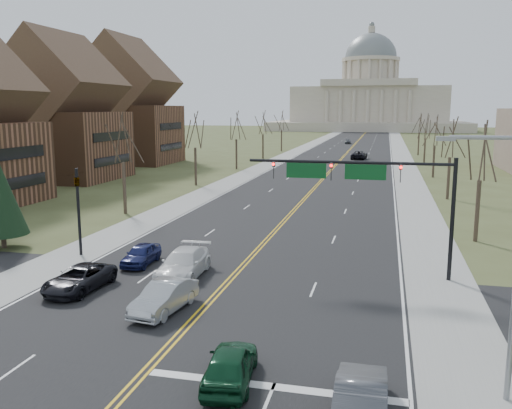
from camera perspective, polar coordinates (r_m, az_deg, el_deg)
The scene contains 34 objects.
ground at distance 22.89m, azimuth -10.47°, elevation -15.79°, with size 600.00×600.00×0.00m, color #444B25.
road at distance 129.42m, azimuth 9.65°, elevation 5.50°, with size 20.00×380.00×0.01m, color black.
cross_road at distance 28.02m, azimuth -5.43°, elevation -10.71°, with size 120.00×14.00×0.01m, color black.
sidewalk_left at distance 130.77m, azimuth 4.37°, elevation 5.66°, with size 4.00×380.00×0.03m, color gray.
sidewalk_right at distance 129.18m, azimuth 14.99°, elevation 5.30°, with size 4.00×380.00×0.03m, color gray.
center_line at distance 129.42m, azimuth 9.65°, elevation 5.50°, with size 0.42×380.00×0.01m, color gold.
edge_line_left at distance 130.44m, azimuth 5.33°, elevation 5.64°, with size 0.15×380.00×0.01m, color silver.
edge_line_right at distance 129.14m, azimuth 14.01°, elevation 5.34°, with size 0.15×380.00×0.01m, color silver.
stop_bar at distance 20.64m, azimuth 1.84°, elevation -18.61°, with size 9.50×0.50×0.01m, color silver.
capitol at distance 268.84m, azimuth 11.83°, elevation 10.73°, with size 90.00×60.00×50.00m.
signal_mast at distance 32.54m, azimuth 11.32°, elevation 2.51°, with size 12.12×0.44×7.20m.
signal_left at distance 38.51m, azimuth -18.23°, elevation 0.27°, with size 0.32×0.36×6.00m.
street_light at distance 19.77m, azimuth 25.19°, elevation -4.64°, with size 2.90×0.25×9.07m.
tree_r_0 at distance 43.44m, azimuth 22.63°, elevation 4.83°, with size 3.74×3.74×8.50m.
tree_l_0 at distance 52.69m, azimuth -13.88°, elevation 6.51°, with size 3.96×3.96×9.00m.
tree_r_1 at distance 63.23m, azimuth 19.83°, elevation 6.39°, with size 3.74×3.74×8.50m.
tree_l_1 at distance 71.04m, azimuth -6.45°, elevation 7.57°, with size 3.96×3.96×9.00m.
tree_r_2 at distance 83.11m, azimuth 18.35°, elevation 7.21°, with size 3.74×3.74×8.50m.
tree_l_2 at distance 90.09m, azimuth -2.09°, elevation 8.13°, with size 3.96×3.96×9.00m.
tree_r_3 at distance 103.04m, azimuth 17.45°, elevation 7.71°, with size 3.74×3.74×8.50m.
tree_l_3 at distance 109.49m, azimuth 0.74°, elevation 8.47°, with size 3.96×3.96×9.00m.
tree_r_4 at distance 123.00m, azimuth 16.83°, elevation 8.04°, with size 3.74×3.74×8.50m.
tree_l_4 at distance 129.06m, azimuth 2.72°, elevation 8.70°, with size 3.96×3.96×9.00m.
conifer_l at distance 42.65m, azimuth -25.34°, elevation 0.75°, with size 3.64×3.64×6.50m.
bldg_left_mid at distance 81.97m, azimuth -19.74°, elevation 8.49°, with size 15.10×14.28×20.75m.
bldg_left_far at distance 103.81m, azimuth -13.41°, elevation 9.56°, with size 17.10×14.28×23.25m.
car_nb_inner_lead at distance 20.57m, azimuth -2.74°, elevation -16.49°, with size 1.69×4.21×1.43m, color #0D3B20.
car_nb_outer_lead at distance 18.75m, azimuth 10.98°, elevation -19.31°, with size 1.63×4.66×1.54m, color #484A4F.
car_sb_inner_lead at distance 27.47m, azimuth -9.64°, elevation -9.58°, with size 1.57×4.51×1.49m, color #A6AAAF.
car_sb_outer_lead at distance 31.67m, azimuth -18.11°, elevation -7.42°, with size 2.23×4.84×1.34m, color black.
car_sb_inner_second at distance 32.69m, azimuth -7.66°, elevation -6.20°, with size 2.27×5.57×1.62m, color silver.
car_sb_outer_second at distance 35.78m, azimuth -11.99°, elevation -5.15°, with size 1.56×3.89×1.33m, color #171D51.
car_far_nb at distance 110.74m, azimuth 10.81°, elevation 5.15°, with size 2.73×5.92×1.64m, color black.
car_far_sb at distance 159.15m, azimuth 9.65°, elevation 6.58°, with size 1.68×4.18×1.43m, color #505358.
Camera 1 is at (8.60, -18.76, 9.91)m, focal length 38.00 mm.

